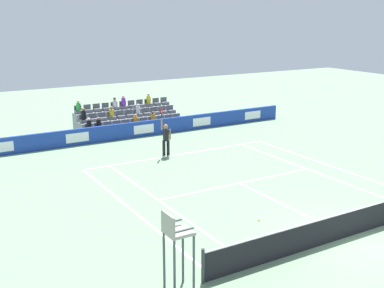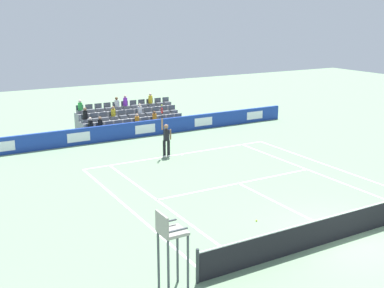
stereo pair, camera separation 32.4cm
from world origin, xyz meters
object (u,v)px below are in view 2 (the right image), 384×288
object	(u,v)px
tennis_net	(347,224)
tennis_player	(166,139)
umpire_chair	(170,240)
loose_tennis_ball	(256,221)

from	to	relation	value
tennis_net	tennis_player	size ratio (longest dim) A/B	4.19
tennis_player	umpire_chair	size ratio (longest dim) A/B	1.22
tennis_player	loose_tennis_ball	xyz separation A→B (m)	(0.98, 9.28, -0.96)
tennis_player	loose_tennis_ball	bearing A→B (deg)	83.96
tennis_net	loose_tennis_ball	xyz separation A→B (m)	(1.86, -2.61, -0.46)
umpire_chair	tennis_player	bearing A→B (deg)	-116.43
tennis_net	umpire_chair	size ratio (longest dim) A/B	5.12
tennis_net	umpire_chair	bearing A→B (deg)	-0.42
umpire_chair	tennis_net	bearing A→B (deg)	179.58
tennis_player	tennis_net	bearing A→B (deg)	94.22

